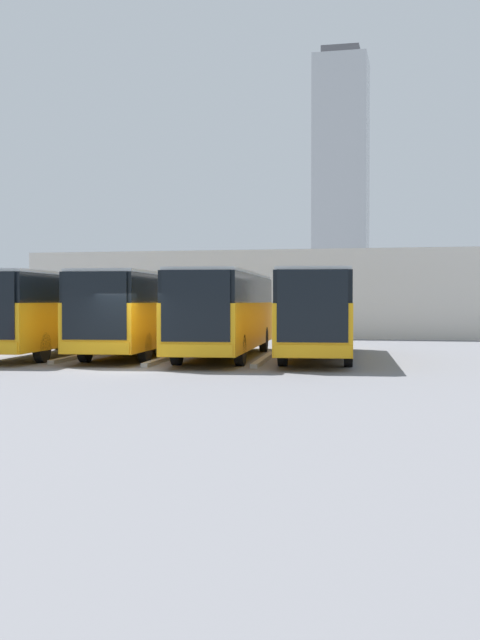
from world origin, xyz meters
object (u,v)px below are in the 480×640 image
bus_2 (142,310)px  bus_3 (51,310)px  bus_1 (225,310)px  bus_0 (319,311)px

bus_2 → bus_3: (3.68, 0.75, 0.00)m
bus_2 → bus_3: 3.76m
bus_1 → bus_3: same height
bus_1 → bus_2: same height
bus_0 → bus_2: bearing=-5.9°
bus_1 → bus_3: bearing=-3.5°
bus_0 → bus_3: (11.04, 0.62, 0.00)m
bus_2 → bus_3: size_ratio=1.00×
bus_2 → bus_0: bearing=174.1°
bus_1 → bus_3: (7.36, 0.19, 0.00)m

